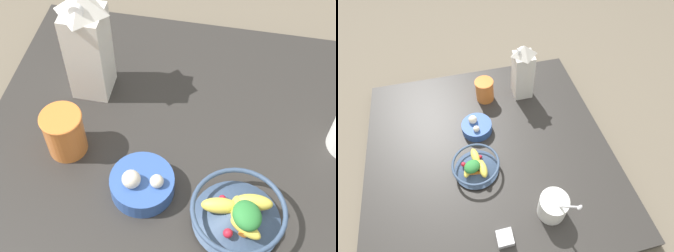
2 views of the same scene
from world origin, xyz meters
TOP-DOWN VIEW (x-y plane):
  - ground_plane at (0.00, 0.00)m, footprint 6.00×6.00m
  - countertop at (0.00, 0.00)m, footprint 1.02×1.02m
  - fruit_bowl at (0.08, -0.07)m, footprint 0.19×0.19m
  - milk_carton at (-0.30, 0.23)m, footprint 0.09×0.09m
  - drinking_cup at (-0.30, 0.04)m, footprint 0.09×0.09m
  - garlic_bowl at (-0.12, -0.03)m, footprint 0.13×0.13m

SIDE VIEW (x-z plane):
  - ground_plane at x=0.00m, z-range 0.00..0.00m
  - countertop at x=0.00m, z-range 0.00..0.04m
  - garlic_bowl at x=-0.12m, z-range 0.03..0.10m
  - fruit_bowl at x=0.08m, z-range 0.04..0.12m
  - drinking_cup at x=-0.30m, z-range 0.04..0.15m
  - milk_carton at x=-0.30m, z-range 0.04..0.32m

